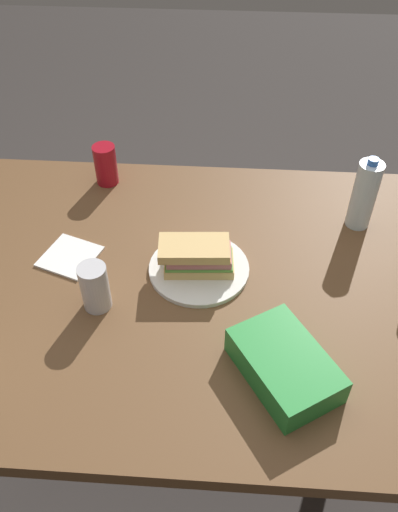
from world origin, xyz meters
TOP-DOWN VIEW (x-y plane):
  - ground_plane at (0.00, 0.00)m, footprint 8.00×8.00m
  - dining_table at (0.00, 0.00)m, footprint 1.42×0.98m
  - paper_plate at (-0.03, -0.04)m, footprint 0.25×0.25m
  - sandwich at (-0.03, -0.04)m, footprint 0.19×0.11m
  - soda_can_red at (0.26, -0.39)m, footprint 0.07×0.07m
  - chip_bag at (-0.23, 0.25)m, footprint 0.25×0.27m
  - water_bottle_tall at (-0.45, -0.25)m, footprint 0.06×0.06m
  - soda_can_silver at (0.20, 0.09)m, footprint 0.07×0.07m
  - paper_napkin at (0.30, -0.06)m, footprint 0.17×0.17m

SIDE VIEW (x-z plane):
  - ground_plane at x=0.00m, z-range 0.00..0.00m
  - dining_table at x=0.00m, z-range 0.29..1.06m
  - paper_napkin at x=0.30m, z-range 0.77..0.78m
  - paper_plate at x=-0.03m, z-range 0.77..0.79m
  - chip_bag at x=-0.23m, z-range 0.77..0.84m
  - sandwich at x=-0.03m, z-range 0.79..0.87m
  - soda_can_red at x=0.26m, z-range 0.77..0.90m
  - soda_can_silver at x=0.20m, z-range 0.77..0.90m
  - water_bottle_tall at x=-0.45m, z-range 0.77..0.98m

